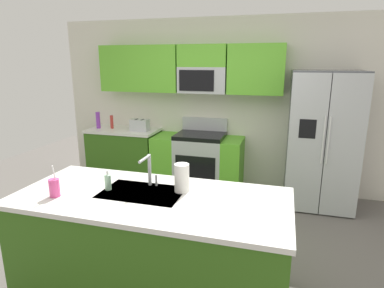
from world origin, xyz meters
The scene contains 13 objects.
ground_plane centered at (0.00, 0.00, 0.00)m, with size 9.00×9.00×0.00m, color #66605B.
kitchen_wall_unit centered at (-0.14, 2.08, 1.47)m, with size 5.20×0.43×2.60m.
back_counter centered at (-1.50, 1.80, 0.45)m, with size 1.12×0.63×0.90m.
range_oven centered at (-0.26, 1.80, 0.44)m, with size 1.36×0.61×1.10m.
refrigerator centered at (1.49, 1.73, 0.93)m, with size 0.90×0.76×1.85m.
island_counter centered at (-0.02, -0.56, 0.45)m, with size 2.24×1.00×0.90m.
toaster centered at (-1.19, 1.75, 0.99)m, with size 0.28×0.16×0.18m.
pepper_mill centered at (-1.71, 1.80, 1.01)m, with size 0.05×0.05×0.21m, color #B2332D.
bottle_purple centered at (-1.93, 1.75, 1.03)m, with size 0.07×0.07×0.27m, color purple.
sink_faucet centered at (-0.12, -0.37, 1.07)m, with size 0.08×0.21×0.28m.
drink_cup_pink centered at (-0.76, -0.79, 0.97)m, with size 0.08×0.08×0.27m.
soap_dispenser centered at (-0.42, -0.54, 0.97)m, with size 0.06×0.06×0.17m.
paper_towel_roll centered at (0.19, -0.41, 1.02)m, with size 0.12×0.12×0.24m, color white.
Camera 1 is at (0.97, -2.82, 1.96)m, focal length 30.30 mm.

